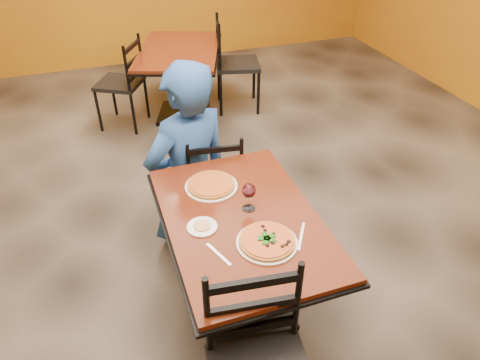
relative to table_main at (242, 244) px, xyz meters
name	(u,v)px	position (x,y,z in m)	size (l,w,h in m)	color
floor	(219,254)	(0.00, 0.50, -0.56)	(7.00, 8.00, 0.01)	black
table_main	(242,244)	(0.00, 0.00, 0.00)	(0.83, 1.23, 0.75)	#5D210E
table_second	(180,67)	(0.26, 2.71, 0.00)	(1.18, 1.42, 0.75)	#5D210E
chair_main_far	(213,180)	(0.06, 0.81, -0.13)	(0.39, 0.39, 0.86)	black
chair_second_left	(120,84)	(-0.38, 2.71, -0.09)	(0.42, 0.42, 0.93)	black
chair_second_right	(238,65)	(0.90, 2.71, -0.05)	(0.46, 0.46, 1.01)	black
diner	(188,157)	(-0.11, 0.78, 0.13)	(0.66, 0.43, 1.36)	navy
plate_main	(267,243)	(0.05, -0.23, 0.20)	(0.31, 0.31, 0.01)	white
pizza_main	(267,241)	(0.05, -0.23, 0.21)	(0.28, 0.28, 0.02)	maroon
plate_far	(211,186)	(-0.08, 0.32, 0.20)	(0.31, 0.31, 0.01)	white
pizza_far	(211,184)	(-0.08, 0.32, 0.21)	(0.28, 0.28, 0.02)	orange
side_plate	(202,227)	(-0.22, -0.01, 0.20)	(0.16, 0.16, 0.01)	white
dip	(202,226)	(-0.22, -0.01, 0.21)	(0.09, 0.09, 0.01)	tan
wine_glass	(249,196)	(0.06, 0.06, 0.28)	(0.08, 0.08, 0.18)	white
fork	(219,254)	(-0.20, -0.22, 0.20)	(0.01, 0.19, 0.00)	silver
knife	(301,236)	(0.24, -0.24, 0.20)	(0.01, 0.21, 0.00)	silver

